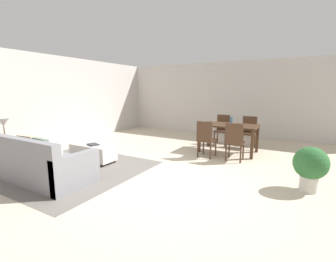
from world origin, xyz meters
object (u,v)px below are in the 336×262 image
(table_lamp, at_px, (3,123))
(vase_centerpiece, at_px, (231,121))
(couch, at_px, (38,164))
(dining_chair_near_left, at_px, (206,137))
(side_table, at_px, (6,147))
(dining_chair_far_left, at_px, (222,128))
(dining_table, at_px, (229,128))
(potted_plant, at_px, (311,165))
(dining_chair_far_right, at_px, (249,130))
(book_on_ottoman, at_px, (93,144))
(ottoman_table, at_px, (93,152))
(dining_chair_near_right, at_px, (235,140))

(table_lamp, bearing_deg, vase_centerpiece, 41.19)
(couch, bearing_deg, dining_chair_near_left, 52.68)
(side_table, relative_size, dining_chair_far_left, 0.59)
(dining_table, distance_m, dining_chair_near_left, 0.88)
(couch, distance_m, potted_plant, 4.85)
(dining_chair_near_left, height_order, vase_centerpiece, vase_centerpiece)
(potted_plant, bearing_deg, dining_chair_far_left, 130.73)
(couch, height_order, dining_chair_far_right, dining_chair_far_right)
(vase_centerpiece, bearing_deg, dining_table, 148.17)
(side_table, relative_size, book_on_ottoman, 2.10)
(couch, bearing_deg, side_table, 174.20)
(ottoman_table, height_order, dining_chair_near_right, dining_chair_near_right)
(side_table, xyz_separation_m, potted_plant, (5.85, 1.77, 0.02))
(dining_table, xyz_separation_m, dining_chair_far_right, (0.39, 0.78, -0.14))
(dining_chair_near_right, bearing_deg, vase_centerpiece, 111.31)
(dining_chair_far_left, distance_m, book_on_ottoman, 3.89)
(side_table, height_order, dining_table, dining_table)
(side_table, height_order, book_on_ottoman, side_table)
(ottoman_table, xyz_separation_m, vase_centerpiece, (2.61, 2.39, 0.64))
(dining_chair_far_right, bearing_deg, vase_centerpiece, -110.69)
(vase_centerpiece, bearing_deg, book_on_ottoman, -136.50)
(dining_chair_far_right, bearing_deg, dining_chair_near_right, -91.07)
(dining_chair_near_right, bearing_deg, dining_chair_near_left, -178.06)
(side_table, xyz_separation_m, dining_chair_near_left, (3.64, 2.80, 0.09))
(dining_table, height_order, dining_chair_near_left, dining_chair_near_left)
(dining_table, xyz_separation_m, dining_chair_near_left, (-0.35, -0.80, -0.14))
(ottoman_table, distance_m, book_on_ottoman, 0.20)
(couch, bearing_deg, vase_centerpiece, 54.20)
(table_lamp, bearing_deg, dining_chair_near_right, 33.04)
(book_on_ottoman, height_order, potted_plant, potted_plant)
(table_lamp, bearing_deg, ottoman_table, 38.64)
(book_on_ottoman, bearing_deg, dining_table, 44.90)
(ottoman_table, height_order, dining_chair_near_left, dining_chair_near_left)
(potted_plant, bearing_deg, table_lamp, -163.17)
(couch, distance_m, dining_chair_far_right, 5.42)
(dining_table, height_order, book_on_ottoman, dining_table)
(dining_chair_near_left, relative_size, dining_chair_far_left, 1.00)
(dining_chair_near_right, distance_m, potted_plant, 1.84)
(couch, relative_size, dining_chair_far_left, 2.38)
(dining_chair_far_right, height_order, vase_centerpiece, vase_centerpiece)
(couch, bearing_deg, dining_chair_far_left, 64.45)
(couch, bearing_deg, book_on_ottoman, 85.20)
(dining_chair_near_right, bearing_deg, ottoman_table, -150.06)
(ottoman_table, height_order, dining_table, dining_table)
(side_table, relative_size, dining_chair_near_right, 0.59)
(table_lamp, xyz_separation_m, dining_chair_far_right, (4.37, 4.38, -0.44))
(dining_table, bearing_deg, potted_plant, -44.42)
(table_lamp, bearing_deg, side_table, 180.00)
(dining_table, bearing_deg, dining_chair_near_left, -113.45)
(dining_table, relative_size, vase_centerpiece, 6.73)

